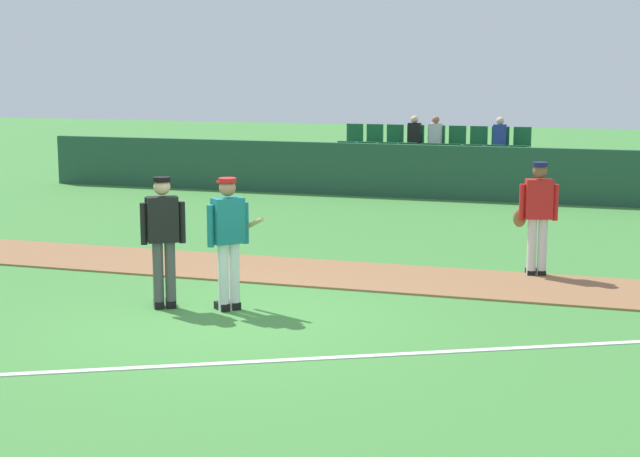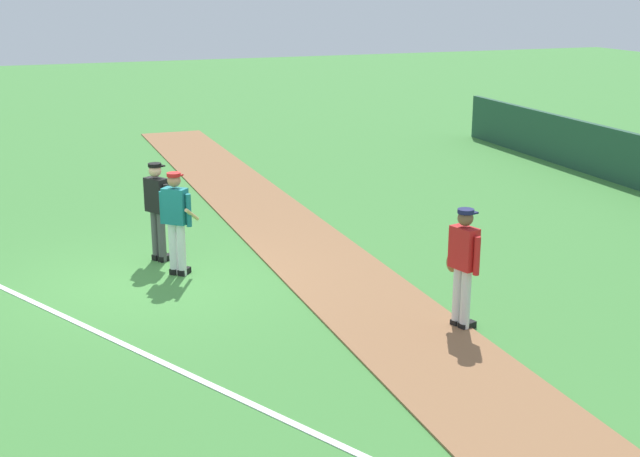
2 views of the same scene
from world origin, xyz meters
TOP-DOWN VIEW (x-y plane):
  - ground_plane at (0.00, 0.00)m, footprint 80.00×80.00m
  - infield_dirt_path at (0.00, 2.98)m, footprint 28.00×1.90m
  - foul_line_chalk at (3.00, -0.50)m, footprint 10.69×5.63m
  - batter_teal_jersey at (-0.15, 0.49)m, footprint 0.75×0.68m
  - umpire_home_plate at (-1.02, 0.34)m, footprint 0.53×0.46m
  - runner_red_jersey at (3.50, 3.80)m, footprint 0.67×0.38m

SIDE VIEW (x-z plane):
  - ground_plane at x=0.00m, z-range 0.00..0.00m
  - foul_line_chalk at x=3.00m, z-range 0.00..0.01m
  - infield_dirt_path at x=0.00m, z-range 0.00..0.03m
  - runner_red_jersey at x=3.50m, z-range 0.08..1.84m
  - batter_teal_jersey at x=-0.15m, z-range 0.09..1.85m
  - umpire_home_plate at x=-1.02m, z-range 0.12..1.88m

